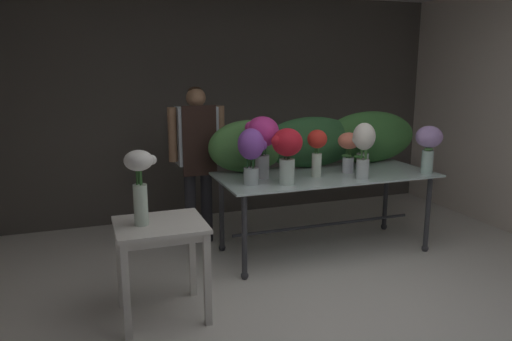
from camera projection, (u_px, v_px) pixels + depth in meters
name	position (u px, v px, depth m)	size (l,w,h in m)	color
ground_plane	(279.00, 256.00, 4.89)	(7.24, 7.24, 0.00)	silver
wall_back	(230.00, 107.00, 6.11)	(5.57, 0.12, 2.69)	#4C4742
wall_right	(508.00, 112.00, 5.53)	(0.12, 3.40, 2.69)	beige
display_table_glass	(325.00, 185.00, 4.87)	(2.15, 0.93, 0.81)	silver
side_table_white	(161.00, 237.00, 3.61)	(0.65, 0.58, 0.74)	silver
florist	(197.00, 149.00, 5.06)	(0.59, 0.24, 1.65)	#232328
foliage_backdrop	(319.00, 141.00, 5.14)	(2.36, 0.32, 0.56)	#477F3D
vase_magenta_anemones	(262.00, 137.00, 4.59)	(0.33, 0.31, 0.59)	silver
vase_scarlet_roses	(317.00, 147.00, 4.66)	(0.19, 0.19, 0.46)	silver
vase_rosy_peonies	(363.00, 143.00, 5.04)	(0.25, 0.22, 0.43)	silver
vase_violet_freesia	(251.00, 150.00, 4.36)	(0.27, 0.24, 0.51)	silver
vase_ivory_carnations	(363.00, 145.00, 4.58)	(0.21, 0.21, 0.53)	silver
vase_coral_dahlias	(349.00, 147.00, 4.84)	(0.22, 0.22, 0.40)	silver
vase_crimson_tulips	(287.00, 150.00, 4.37)	(0.30, 0.27, 0.51)	silver
vase_lilac_snapdragons	(429.00, 143.00, 4.82)	(0.28, 0.26, 0.47)	silver
vase_white_roses_tall	(140.00, 179.00, 3.47)	(0.23, 0.20, 0.55)	silver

